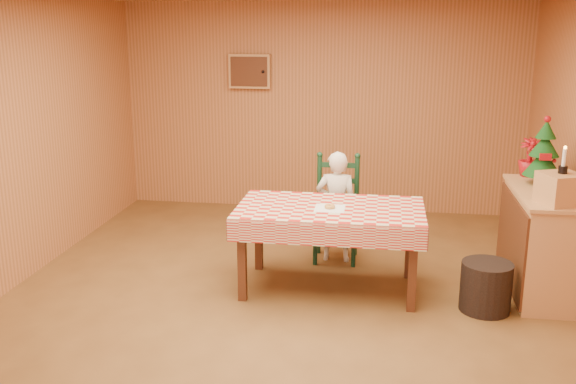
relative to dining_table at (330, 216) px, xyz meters
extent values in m
plane|color=brown|center=(-0.34, -0.42, -0.69)|extent=(6.00, 6.00, 0.00)
cube|color=#B37040|center=(-0.34, 2.58, 0.61)|extent=(5.00, 0.10, 2.60)
cube|color=tan|center=(-1.24, 2.52, 1.06)|extent=(0.52, 0.08, 0.42)
cube|color=#522916|center=(-1.24, 2.48, 1.06)|extent=(0.46, 0.02, 0.36)
sphere|color=black|center=(-1.06, 2.46, 1.06)|extent=(0.04, 0.04, 0.04)
cube|color=#522916|center=(0.00, 0.00, 0.03)|extent=(1.60, 0.90, 0.06)
cube|color=#522916|center=(-0.72, -0.37, -0.34)|extent=(0.07, 0.07, 0.69)
cube|color=#522916|center=(0.72, -0.37, -0.34)|extent=(0.07, 0.07, 0.69)
cube|color=#522916|center=(-0.72, 0.37, -0.34)|extent=(0.07, 0.07, 0.69)
cube|color=#522916|center=(0.72, 0.37, -0.34)|extent=(0.07, 0.07, 0.69)
cube|color=red|center=(0.00, 0.00, 0.07)|extent=(1.64, 0.94, 0.02)
cube|color=red|center=(0.00, -0.47, -0.03)|extent=(1.64, 0.02, 0.18)
cube|color=red|center=(0.00, 0.47, -0.03)|extent=(1.64, 0.02, 0.18)
cube|color=#315727|center=(-0.82, 0.00, -0.03)|extent=(0.02, 0.94, 0.18)
cube|color=#315727|center=(0.82, 0.00, -0.03)|extent=(0.02, 0.94, 0.18)
cube|color=#10321C|center=(0.00, 0.73, -0.26)|extent=(0.44, 0.40, 0.04)
cylinder|color=#10321C|center=(-0.19, 0.56, -0.48)|extent=(0.04, 0.04, 0.41)
cylinder|color=#10321C|center=(0.19, 0.56, -0.48)|extent=(0.04, 0.04, 0.41)
cylinder|color=#10321C|center=(-0.19, 0.90, -0.48)|extent=(0.04, 0.04, 0.41)
cylinder|color=#10321C|center=(0.19, 0.90, -0.48)|extent=(0.04, 0.04, 0.41)
cylinder|color=#10321C|center=(-0.19, 0.90, 0.06)|extent=(0.05, 0.05, 0.60)
sphere|color=#10321C|center=(-0.19, 0.90, 0.36)|extent=(0.06, 0.06, 0.06)
cylinder|color=#10321C|center=(0.19, 0.90, 0.06)|extent=(0.05, 0.05, 0.60)
sphere|color=#10321C|center=(0.19, 0.90, 0.36)|extent=(0.06, 0.06, 0.06)
cube|color=#10321C|center=(0.00, 0.90, -0.06)|extent=(0.38, 0.03, 0.05)
cube|color=#10321C|center=(0.00, 0.90, 0.10)|extent=(0.38, 0.03, 0.05)
cube|color=#10321C|center=(0.00, 0.90, 0.26)|extent=(0.38, 0.03, 0.05)
imported|color=white|center=(0.00, 0.73, -0.13)|extent=(0.41, 0.27, 1.12)
cube|color=white|center=(0.00, -0.05, 0.08)|extent=(0.26, 0.26, 0.00)
torus|color=#CB9449|center=(0.00, -0.05, 0.10)|extent=(0.12, 0.12, 0.03)
cube|color=tan|center=(1.86, 0.23, -0.24)|extent=(0.50, 1.20, 0.90)
cube|color=tan|center=(1.86, 0.23, 0.23)|extent=(0.54, 1.24, 0.03)
cube|color=#522916|center=(1.60, 0.23, -0.24)|extent=(0.02, 1.20, 0.80)
cube|color=tan|center=(1.86, -0.17, 0.37)|extent=(0.39, 0.39, 0.25)
cylinder|color=#522916|center=(1.86, 0.48, 0.28)|extent=(0.04, 0.04, 0.08)
cone|color=#0E3D14|center=(1.86, 0.48, 0.44)|extent=(0.34, 0.34, 0.24)
cone|color=#0E3D14|center=(1.86, 0.48, 0.60)|extent=(0.26, 0.26, 0.20)
cone|color=#0E3D14|center=(1.86, 0.48, 0.74)|extent=(0.18, 0.18, 0.16)
sphere|color=#A10E16|center=(1.86, 0.48, 0.83)|extent=(0.06, 0.06, 0.06)
cube|color=#A10E16|center=(1.84, 0.33, 0.52)|extent=(0.10, 0.02, 0.06)
sphere|color=#A10E16|center=(1.94, 0.42, 0.47)|extent=(0.04, 0.04, 0.04)
sphere|color=#A10E16|center=(1.79, 0.53, 0.54)|extent=(0.04, 0.04, 0.04)
sphere|color=#A10E16|center=(1.90, 0.57, 0.64)|extent=(0.04, 0.04, 0.04)
imported|color=#A10E16|center=(1.81, 0.78, 0.43)|extent=(0.22, 0.22, 0.37)
cylinder|color=black|center=(1.86, -0.17, 0.52)|extent=(0.07, 0.07, 0.06)
cylinder|color=white|center=(1.86, -0.17, 0.62)|extent=(0.03, 0.03, 0.14)
sphere|color=orange|center=(1.86, -0.17, 0.70)|extent=(0.02, 0.02, 0.02)
cylinder|color=black|center=(1.33, -0.26, -0.48)|extent=(0.55, 0.55, 0.42)
camera|label=1|loc=(0.45, -5.42, 1.67)|focal=40.00mm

